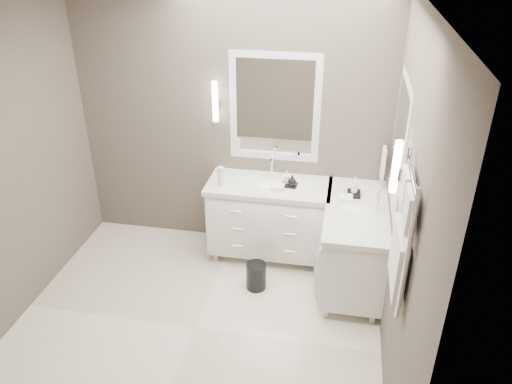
% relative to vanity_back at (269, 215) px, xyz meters
% --- Properties ---
extents(floor, '(3.20, 3.00, 0.01)m').
position_rel_vanity_back_xyz_m(floor, '(-0.45, -1.23, -0.49)').
color(floor, silver).
rests_on(floor, ground).
extents(ceiling, '(3.20, 3.00, 0.01)m').
position_rel_vanity_back_xyz_m(ceiling, '(-0.45, -1.23, 2.22)').
color(ceiling, white).
rests_on(ceiling, wall_back).
extents(wall_back, '(3.20, 0.01, 2.70)m').
position_rel_vanity_back_xyz_m(wall_back, '(-0.45, 0.28, 0.86)').
color(wall_back, '#544B43').
rests_on(wall_back, floor).
extents(wall_front, '(3.20, 0.01, 2.70)m').
position_rel_vanity_back_xyz_m(wall_front, '(-0.45, -2.73, 0.86)').
color(wall_front, '#544B43').
rests_on(wall_front, floor).
extents(wall_right, '(0.01, 3.00, 2.70)m').
position_rel_vanity_back_xyz_m(wall_right, '(1.15, -1.23, 0.86)').
color(wall_right, '#544B43').
rests_on(wall_right, floor).
extents(vanity_back, '(1.24, 0.59, 0.97)m').
position_rel_vanity_back_xyz_m(vanity_back, '(0.00, 0.00, 0.00)').
color(vanity_back, white).
rests_on(vanity_back, floor).
extents(vanity_right, '(0.59, 1.24, 0.97)m').
position_rel_vanity_back_xyz_m(vanity_right, '(0.88, -0.33, 0.00)').
color(vanity_right, white).
rests_on(vanity_right, floor).
extents(mirror_back, '(0.90, 0.02, 1.10)m').
position_rel_vanity_back_xyz_m(mirror_back, '(-0.00, 0.26, 1.06)').
color(mirror_back, white).
rests_on(mirror_back, wall_back).
extents(mirror_right, '(0.02, 0.90, 1.10)m').
position_rel_vanity_back_xyz_m(mirror_right, '(1.14, -0.43, 1.06)').
color(mirror_right, white).
rests_on(mirror_right, wall_right).
extents(sconce_back, '(0.06, 0.06, 0.40)m').
position_rel_vanity_back_xyz_m(sconce_back, '(-0.58, 0.20, 1.11)').
color(sconce_back, white).
rests_on(sconce_back, wall_back).
extents(sconce_right, '(0.06, 0.06, 0.40)m').
position_rel_vanity_back_xyz_m(sconce_right, '(1.08, -1.01, 1.11)').
color(sconce_right, white).
rests_on(sconce_right, wall_right).
extents(towel_bar_corner, '(0.03, 0.22, 0.30)m').
position_rel_vanity_back_xyz_m(towel_bar_corner, '(1.09, 0.13, 0.63)').
color(towel_bar_corner, white).
rests_on(towel_bar_corner, wall_right).
extents(towel_ladder, '(0.06, 0.58, 0.90)m').
position_rel_vanity_back_xyz_m(towel_ladder, '(1.10, -1.63, 0.91)').
color(towel_ladder, white).
rests_on(towel_ladder, wall_right).
extents(waste_bin, '(0.25, 0.25, 0.27)m').
position_rel_vanity_back_xyz_m(waste_bin, '(-0.03, -0.58, -0.35)').
color(waste_bin, black).
rests_on(waste_bin, floor).
extents(amenity_tray_back, '(0.17, 0.13, 0.02)m').
position_rel_vanity_back_xyz_m(amenity_tray_back, '(0.20, -0.01, 0.38)').
color(amenity_tray_back, black).
rests_on(amenity_tray_back, vanity_back).
extents(amenity_tray_right, '(0.13, 0.17, 0.02)m').
position_rel_vanity_back_xyz_m(amenity_tray_right, '(0.83, -0.08, 0.38)').
color(amenity_tray_right, black).
rests_on(amenity_tray_right, vanity_right).
extents(water_bottle, '(0.08, 0.08, 0.19)m').
position_rel_vanity_back_xyz_m(water_bottle, '(-0.46, -0.11, 0.46)').
color(water_bottle, silver).
rests_on(water_bottle, vanity_back).
extents(soap_bottle_a, '(0.06, 0.06, 0.12)m').
position_rel_vanity_back_xyz_m(soap_bottle_a, '(0.17, 0.01, 0.45)').
color(soap_bottle_a, white).
rests_on(soap_bottle_a, amenity_tray_back).
extents(soap_bottle_b, '(0.09, 0.09, 0.11)m').
position_rel_vanity_back_xyz_m(soap_bottle_b, '(0.23, -0.04, 0.44)').
color(soap_bottle_b, black).
rests_on(soap_bottle_b, amenity_tray_back).
extents(soap_bottle_c, '(0.07, 0.07, 0.16)m').
position_rel_vanity_back_xyz_m(soap_bottle_c, '(0.83, -0.08, 0.47)').
color(soap_bottle_c, white).
rests_on(soap_bottle_c, amenity_tray_right).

